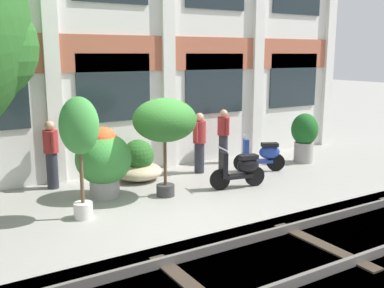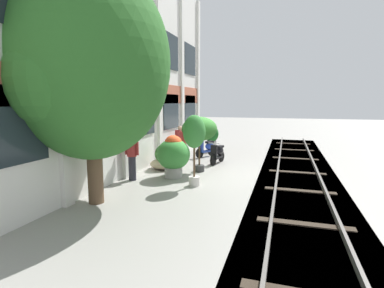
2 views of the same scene
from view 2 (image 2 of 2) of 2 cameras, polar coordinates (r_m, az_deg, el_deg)
The scene contains 14 objects.
ground_plane at distance 11.59m, azimuth 3.53°, elevation -5.64°, with size 80.00×80.00×0.00m, color gray.
apartment_facade at distance 12.45m, azimuth -10.56°, elevation 15.52°, with size 15.70×0.64×8.83m.
rail_tracks at distance 11.32m, azimuth 19.54°, elevation -7.15°, with size 23.34×2.80×0.43m.
broadleaf_tree at distance 8.38m, azimuth -18.81°, elevation 13.64°, with size 4.35×4.15×6.26m.
potted_plant_glazed_jar at distance 16.64m, azimuth 3.76°, elevation 1.38°, with size 0.77×0.77×1.42m.
potted_plant_low_pan at distance 11.64m, azimuth 1.42°, elevation 2.72°, with size 1.38×1.38×2.17m.
potted_plant_terracotta_small at distance 9.63m, azimuth 0.43°, elevation 1.70°, with size 0.73×0.73×2.33m.
potted_plant_wide_bowl at distance 12.36m, azimuth -5.27°, elevation -2.91°, with size 1.19×1.19×1.02m.
potted_plant_ribbed_drum at distance 10.85m, azimuth -3.57°, elevation -1.95°, with size 1.22×1.22×1.56m.
scooter_near_curb at distance 15.00m, azimuth 2.82°, elevation -0.77°, with size 1.27×0.78×0.98m.
scooter_second_parked at distance 13.44m, azimuth 4.99°, elevation -1.83°, with size 1.37×0.56×0.98m.
resident_by_doorway at distance 13.74m, azimuth -1.79°, elevation 0.17°, with size 0.45×0.35×1.59m.
resident_watching_tracks at distance 15.01m, azimuth -2.31°, elevation 0.75°, with size 0.34×0.53×1.55m.
resident_near_plants at distance 10.66m, azimuth -11.37°, elevation -2.33°, with size 0.34×0.53×1.59m.
Camera 2 is at (-10.93, -2.70, 2.76)m, focal length 28.00 mm.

